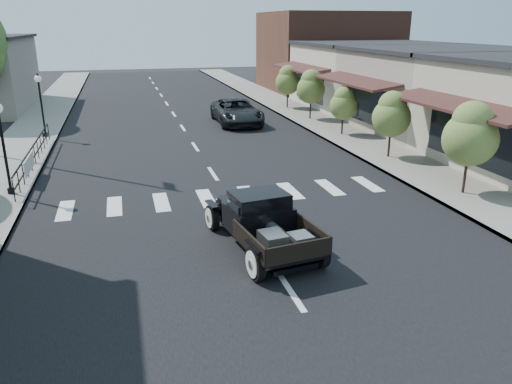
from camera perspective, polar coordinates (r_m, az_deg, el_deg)
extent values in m
plane|color=black|center=(14.60, 0.07, -5.57)|extent=(120.00, 120.00, 0.00)
cube|color=black|center=(28.69, -7.86, 6.48)|extent=(14.00, 80.00, 0.02)
cube|color=gray|center=(28.90, -24.87, 5.14)|extent=(3.00, 80.00, 0.15)
cube|color=gray|center=(30.89, 8.08, 7.46)|extent=(3.00, 80.00, 0.15)
cube|color=gray|center=(32.00, 20.69, 10.80)|extent=(10.00, 9.00, 4.50)
cube|color=beige|center=(39.62, 13.09, 12.81)|extent=(10.00, 9.00, 4.50)
cube|color=brown|center=(48.76, 8.11, 15.59)|extent=(11.00, 10.00, 7.00)
imported|color=black|center=(31.58, -2.22, 9.16)|extent=(2.60, 5.55, 1.54)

